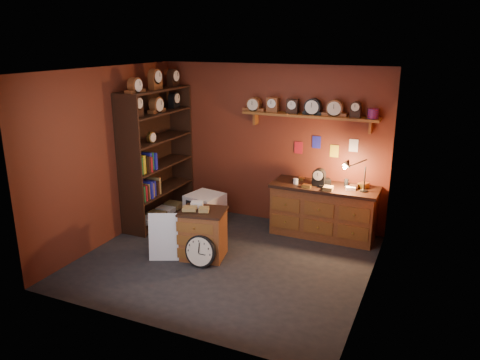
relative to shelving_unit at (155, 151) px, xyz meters
name	(u,v)px	position (x,y,z in m)	size (l,w,h in m)	color
floor	(226,260)	(1.79, -0.98, -1.25)	(4.00, 4.00, 0.00)	black
room_shell	(231,143)	(1.84, -0.87, 0.47)	(4.02, 3.62, 2.71)	maroon
shelving_unit	(155,151)	(0.00, 0.00, 0.00)	(0.47, 1.60, 2.58)	black
workbench	(324,208)	(2.84, 0.49, -0.78)	(1.69, 0.66, 1.36)	brown
low_cabinet	(203,232)	(1.44, -1.00, -0.86)	(0.73, 0.66, 0.82)	brown
big_round_clock	(200,251)	(1.54, -1.28, -1.03)	(0.46, 0.16, 0.46)	black
white_panel	(168,258)	(1.00, -1.27, -1.25)	(0.53, 0.02, 0.71)	silver
mini_fridge	(205,210)	(0.90, 0.07, -0.97)	(0.63, 0.65, 0.56)	silver
floor_box_a	(178,231)	(0.70, -0.50, -1.17)	(0.27, 0.23, 0.17)	olive
floor_box_b	(171,240)	(0.75, -0.80, -1.20)	(0.18, 0.22, 0.11)	white
floor_box_c	(215,246)	(1.50, -0.75, -1.17)	(0.21, 0.18, 0.16)	olive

